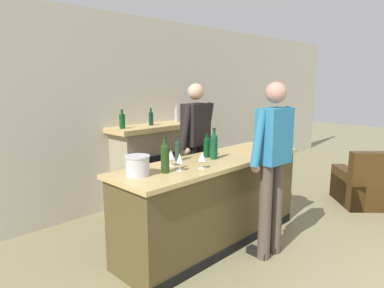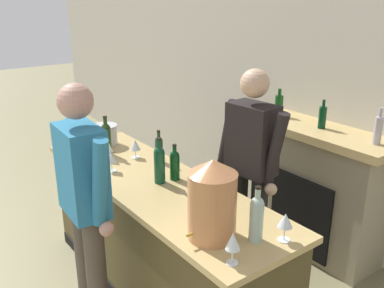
{
  "view_description": "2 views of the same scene",
  "coord_description": "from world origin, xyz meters",
  "views": [
    {
      "loc": [
        -2.94,
        0.26,
        1.83
      ],
      "look_at": [
        -0.22,
        2.93,
        1.13
      ],
      "focal_mm": 32.0,
      "sensor_mm": 36.0,
      "label": 1
    },
    {
      "loc": [
        2.34,
        1.15,
        2.3
      ],
      "look_at": [
        -0.12,
        2.99,
        1.21
      ],
      "focal_mm": 40.0,
      "sensor_mm": 36.0,
      "label": 2
    }
  ],
  "objects": [
    {
      "name": "wine_glass_front_left",
      "position": [
        0.97,
        2.83,
        1.1
      ],
      "size": [
        0.09,
        0.09,
        0.17
      ],
      "color": "silver",
      "rests_on": "bar_counter"
    },
    {
      "name": "wine_bottle_burgundy_dark",
      "position": [
        -0.1,
        2.81,
        1.1
      ],
      "size": [
        0.07,
        0.07,
        0.28
      ],
      "color": "#093B17",
      "rests_on": "bar_counter"
    },
    {
      "name": "wine_bottle_chardonnay_pale",
      "position": [
        -0.12,
        2.69,
        1.13
      ],
      "size": [
        0.08,
        0.08,
        0.35
      ],
      "color": "#104329",
      "rests_on": "bar_counter"
    },
    {
      "name": "wine_glass_near_bucket",
      "position": [
        -0.66,
        2.8,
        1.09
      ],
      "size": [
        0.09,
        0.09,
        0.16
      ],
      "color": "silver",
      "rests_on": "bar_counter"
    },
    {
      "name": "ice_bucket_steel",
      "position": [
        -1.12,
        2.75,
        1.07
      ],
      "size": [
        0.23,
        0.23,
        0.19
      ],
      "color": "silver",
      "rests_on": "bar_counter"
    },
    {
      "name": "person_customer",
      "position": [
        0.04,
        2.04,
        1.02
      ],
      "size": [
        0.66,
        0.32,
        1.82
      ],
      "color": "#4C4137",
      "rests_on": "ground_plane"
    },
    {
      "name": "wine_bottle_cabernet_heavy",
      "position": [
        0.87,
        2.7,
        1.12
      ],
      "size": [
        0.08,
        0.08,
        0.34
      ],
      "color": "#9FBBAE",
      "rests_on": "bar_counter"
    },
    {
      "name": "copper_dispenser",
      "position": [
        0.69,
        2.52,
        1.21
      ],
      "size": [
        0.28,
        0.32,
        0.48
      ],
      "color": "#BE7A4A",
      "rests_on": "bar_counter"
    },
    {
      "name": "wine_bottle_riesling_slim",
      "position": [
        -0.88,
        2.64,
        1.13
      ],
      "size": [
        0.08,
        0.08,
        0.34
      ],
      "color": "#1E3813",
      "rests_on": "bar_counter"
    },
    {
      "name": "person_bartender",
      "position": [
        0.22,
        3.29,
        1.0
      ],
      "size": [
        0.66,
        0.33,
        1.8
      ],
      "color": "black",
      "rests_on": "ground_plane"
    },
    {
      "name": "wine_bottle_port_short",
      "position": [
        -0.46,
        2.91,
        1.1
      ],
      "size": [
        0.06,
        0.06,
        0.27
      ],
      "color": "#1F3225",
      "rests_on": "bar_counter"
    },
    {
      "name": "bar_counter",
      "position": [
        -0.15,
        2.67,
        0.49
      ],
      "size": [
        2.45,
        0.73,
        0.97
      ],
      "color": "#4D4122",
      "rests_on": "ground_plane"
    },
    {
      "name": "fireplace_stone",
      "position": [
        0.2,
        4.18,
        0.61
      ],
      "size": [
        1.34,
        0.52,
        1.48
      ],
      "color": "gray",
      "rests_on": "ground_plane"
    },
    {
      "name": "wine_glass_back_row",
      "position": [
        -0.74,
        2.59,
        1.09
      ],
      "size": [
        0.07,
        0.07,
        0.17
      ],
      "color": "silver",
      "rests_on": "bar_counter"
    },
    {
      "name": "wine_glass_mid_counter",
      "position": [
        0.95,
        2.45,
        1.1
      ],
      "size": [
        0.08,
        0.08,
        0.18
      ],
      "color": "silver",
      "rests_on": "bar_counter"
    },
    {
      "name": "wine_glass_front_right",
      "position": [
        -0.52,
        2.5,
        1.09
      ],
      "size": [
        0.08,
        0.08,
        0.16
      ],
      "color": "silver",
      "rests_on": "bar_counter"
    },
    {
      "name": "wall_back_panel",
      "position": [
        0.0,
        4.44,
        1.38
      ],
      "size": [
        12.0,
        0.07,
        2.75
      ],
      "color": "beige",
      "rests_on": "ground_plane"
    }
  ]
}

